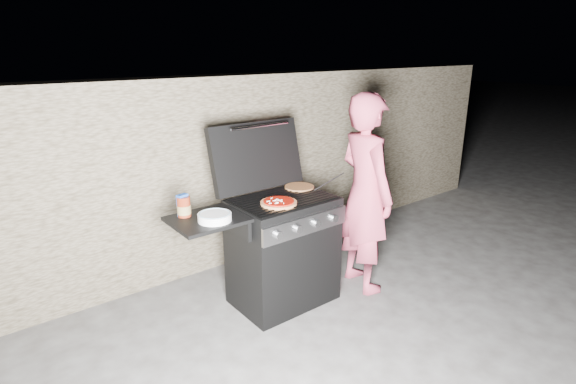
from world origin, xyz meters
TOP-DOWN VIEW (x-y plane):
  - ground at (0.00, 0.00)m, footprint 50.00×50.00m
  - stone_wall at (0.00, 1.05)m, footprint 8.00×0.35m
  - gas_grill at (-0.25, 0.00)m, footprint 1.34×0.79m
  - pizza_topped at (-0.11, -0.10)m, footprint 0.36×0.36m
  - pizza_plain at (0.27, 0.13)m, footprint 0.27×0.27m
  - sauce_jar at (-0.78, 0.13)m, footprint 0.11×0.11m
  - blue_carton at (-0.78, 0.14)m, footprint 0.08×0.06m
  - plate_stack at (-0.65, -0.08)m, footprint 0.29×0.29m
  - person at (0.72, -0.21)m, footprint 0.53×0.70m
  - tongs at (0.50, 0.00)m, footprint 0.39×0.06m

SIDE VIEW (x-z plane):
  - ground at x=0.00m, z-range 0.00..0.00m
  - gas_grill at x=-0.25m, z-range 0.00..0.91m
  - person at x=0.72m, z-range 0.00..1.71m
  - stone_wall at x=0.00m, z-range 0.00..1.80m
  - pizza_plain at x=0.27m, z-range 0.91..0.92m
  - pizza_topped at x=-0.11m, z-range 0.91..0.94m
  - plate_stack at x=-0.65m, z-range 0.90..0.96m
  - tongs at x=0.50m, z-range 0.91..0.99m
  - sauce_jar at x=-0.78m, z-range 0.90..1.05m
  - blue_carton at x=-0.78m, z-range 0.90..1.06m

